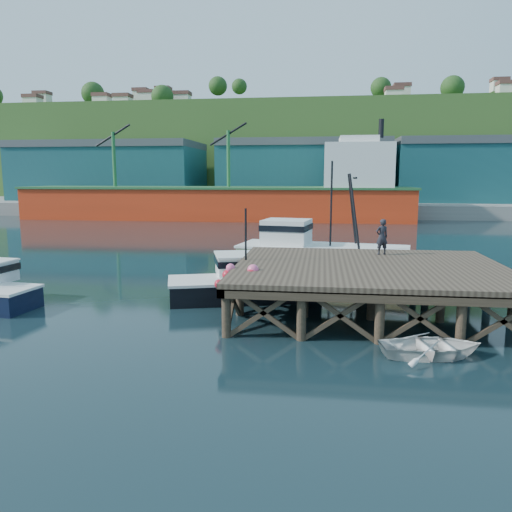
% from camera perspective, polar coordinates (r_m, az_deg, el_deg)
% --- Properties ---
extents(ground, '(300.00, 300.00, 0.00)m').
position_cam_1_polar(ground, '(23.77, -0.76, -5.72)').
color(ground, black).
rests_on(ground, ground).
extents(wharf, '(12.00, 10.00, 2.62)m').
position_cam_1_polar(wharf, '(23.03, 12.83, -1.49)').
color(wharf, brown).
rests_on(wharf, ground).
extents(far_quay, '(160.00, 40.00, 2.00)m').
position_cam_1_polar(far_quay, '(92.94, 5.53, 5.88)').
color(far_quay, gray).
rests_on(far_quay, ground).
extents(warehouse_left, '(32.00, 16.00, 9.00)m').
position_cam_1_polar(warehouse_left, '(95.75, -16.24, 8.95)').
color(warehouse_left, '#1B545A').
rests_on(warehouse_left, far_quay).
extents(warehouse_mid, '(28.00, 16.00, 9.00)m').
position_cam_1_polar(warehouse_mid, '(87.81, 5.46, 9.29)').
color(warehouse_mid, '#1B545A').
rests_on(warehouse_mid, far_quay).
extents(warehouse_right, '(30.00, 16.00, 9.00)m').
position_cam_1_polar(warehouse_right, '(91.71, 24.76, 8.50)').
color(warehouse_right, '#1B545A').
rests_on(warehouse_right, far_quay).
extents(cargo_ship, '(55.50, 10.00, 13.75)m').
position_cam_1_polar(cargo_ship, '(71.77, -1.92, 6.85)').
color(cargo_ship, red).
rests_on(cargo_ship, ground).
extents(hillside, '(220.00, 50.00, 22.00)m').
position_cam_1_polar(hillside, '(122.89, 6.12, 11.30)').
color(hillside, '#2D511E').
rests_on(hillside, ground).
extents(boat_black, '(7.89, 6.54, 4.59)m').
position_cam_1_polar(boat_black, '(25.14, -1.51, -2.94)').
color(boat_black, black).
rests_on(boat_black, ground).
extents(trawler, '(10.98, 5.52, 7.02)m').
position_cam_1_polar(trawler, '(31.56, 7.18, 0.57)').
color(trawler, beige).
rests_on(trawler, ground).
extents(dinghy, '(3.86, 3.06, 0.72)m').
position_cam_1_polar(dinghy, '(18.24, 19.44, -9.70)').
color(dinghy, white).
rests_on(dinghy, ground).
extents(dockworker, '(0.78, 0.65, 1.82)m').
position_cam_1_polar(dockworker, '(26.20, 14.19, 2.14)').
color(dockworker, black).
rests_on(dockworker, wharf).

